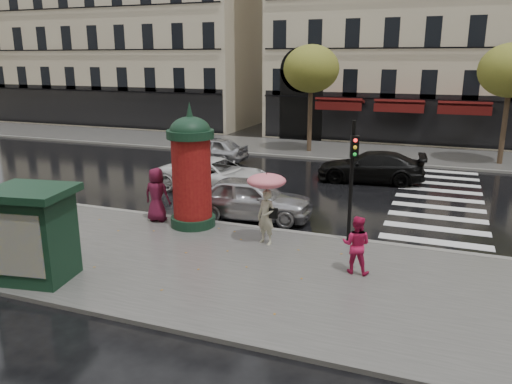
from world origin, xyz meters
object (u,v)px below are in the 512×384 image
at_px(woman_red, 356,245).
at_px(car_far_silver, 211,149).
at_px(newsstand, 34,233).
at_px(car_black, 371,167).
at_px(woman_umbrella, 266,197).
at_px(car_silver, 251,198).
at_px(morris_column, 191,168).
at_px(car_white, 216,175).
at_px(man_burgundy, 157,195).
at_px(traffic_light, 352,170).

bearing_deg(woman_red, car_far_silver, -48.37).
bearing_deg(newsstand, car_black, 65.57).
bearing_deg(woman_umbrella, car_silver, 120.83).
xyz_separation_m(morris_column, car_white, (-1.46, 4.95, -1.45)).
relative_size(man_burgundy, car_white, 0.37).
xyz_separation_m(car_white, car_black, (6.28, 4.26, -0.00)).
distance_m(car_silver, car_black, 8.13).
height_order(newsstand, car_black, newsstand).
bearing_deg(newsstand, car_far_silver, 99.46).
bearing_deg(man_burgundy, newsstand, 83.09).
bearing_deg(traffic_light, car_black, 94.03).
bearing_deg(traffic_light, woman_red, -75.38).
xyz_separation_m(traffic_light, car_silver, (-3.97, 1.47, -1.69)).
bearing_deg(car_far_silver, man_burgundy, 18.23).
height_order(woman_red, car_black, woman_red).
xyz_separation_m(man_burgundy, car_silver, (2.92, 1.80, -0.31)).
relative_size(man_burgundy, car_silver, 0.42).
distance_m(traffic_light, car_silver, 4.56).
distance_m(morris_column, car_white, 5.36).
xyz_separation_m(woman_red, car_far_silver, (-10.56, 12.76, -0.20)).
xyz_separation_m(woman_red, man_burgundy, (-7.50, 2.00, 0.17)).
height_order(morris_column, newsstand, morris_column).
distance_m(man_burgundy, car_black, 11.14).
bearing_deg(woman_umbrella, traffic_light, 24.22).
xyz_separation_m(woman_red, newsstand, (-7.87, -3.40, 0.48)).
height_order(woman_umbrella, car_silver, woman_umbrella).
distance_m(man_burgundy, newsstand, 5.42).
relative_size(morris_column, car_far_silver, 1.00).
distance_m(morris_column, traffic_light, 5.47).
relative_size(newsstand, car_black, 0.49).
bearing_deg(car_white, woman_umbrella, -135.26).
bearing_deg(car_black, car_white, -61.33).
height_order(man_burgundy, car_far_silver, man_burgundy).
bearing_deg(man_burgundy, car_white, -92.78).
distance_m(traffic_light, car_white, 8.49).
relative_size(car_silver, car_far_silver, 1.07).
relative_size(newsstand, car_far_silver, 0.58).
height_order(morris_column, car_far_silver, morris_column).
bearing_deg(woman_umbrella, man_burgundy, 170.24).
relative_size(morris_column, car_white, 0.81).
xyz_separation_m(man_burgundy, car_black, (6.26, 9.21, -0.36)).
relative_size(woman_red, traffic_light, 0.42).
height_order(man_burgundy, car_silver, man_burgundy).
relative_size(man_burgundy, morris_column, 0.45).
xyz_separation_m(car_white, car_far_silver, (-3.05, 5.82, -0.01)).
bearing_deg(newsstand, man_burgundy, 86.06).
distance_m(woman_umbrella, man_burgundy, 4.56).
distance_m(woman_red, newsstand, 8.59).
height_order(woman_umbrella, woman_red, woman_umbrella).
xyz_separation_m(newsstand, car_far_silver, (-2.69, 16.17, -0.68)).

